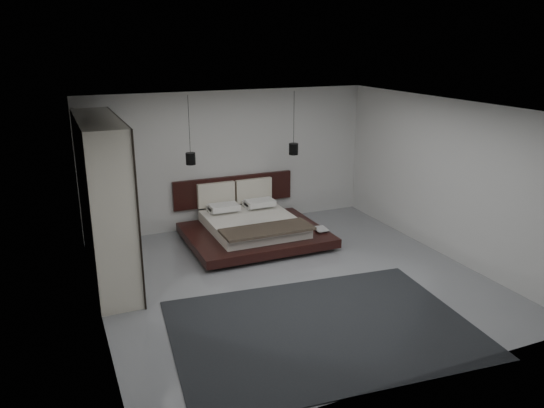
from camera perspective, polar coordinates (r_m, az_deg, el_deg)
name	(u,v)px	position (r m, az deg, el deg)	size (l,w,h in m)	color
floor	(291,279)	(8.79, 2.06, -8.03)	(6.00, 6.00, 0.00)	gray
ceiling	(293,107)	(8.01, 2.28, 10.40)	(6.00, 6.00, 0.00)	white
wall_back	(230,159)	(10.99, -4.57, 4.83)	(6.00, 6.00, 0.00)	silver
wall_front	(412,270)	(5.89, 14.85, -6.90)	(6.00, 6.00, 0.00)	silver
wall_left	(91,222)	(7.56, -18.86, -1.84)	(6.00, 6.00, 0.00)	silver
wall_right	(444,178)	(9.91, 18.05, 2.66)	(6.00, 6.00, 0.00)	silver
lattice_screen	(82,185)	(9.94, -19.80, 1.93)	(0.05, 0.90, 2.60)	black
bed	(252,226)	(10.34, -2.16, -2.42)	(2.58, 2.31, 1.04)	black
book_lower	(315,230)	(10.22, 4.69, -2.83)	(0.22, 0.30, 0.03)	#99724C
book_upper	(315,230)	(10.18, 4.67, -2.75)	(0.23, 0.31, 0.02)	#99724C
pendant_left	(191,159)	(10.01, -8.75, 4.86)	(0.18, 0.18, 1.27)	black
pendant_right	(294,149)	(10.72, 2.33, 5.95)	(0.19, 0.19, 1.26)	black
wardrobe	(104,201)	(8.78, -17.59, 0.31)	(0.63, 2.68, 2.63)	beige
rug	(322,329)	(7.40, 5.43, -13.21)	(4.02, 2.87, 0.02)	black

